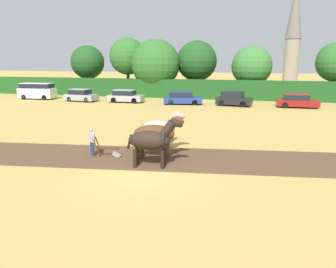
% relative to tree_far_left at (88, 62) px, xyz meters
% --- Properties ---
extents(ground_plane, '(240.00, 240.00, 0.00)m').
position_rel_tree_far_left_xyz_m(ground_plane, '(19.97, -33.55, -4.66)').
color(ground_plane, tan).
extents(plowed_furrow_strip, '(30.38, 8.06, 0.01)m').
position_rel_tree_far_left_xyz_m(plowed_furrow_strip, '(15.13, -31.39, -4.66)').
color(plowed_furrow_strip, brown).
rests_on(plowed_furrow_strip, ground).
extents(hedgerow, '(77.82, 1.23, 2.49)m').
position_rel_tree_far_left_xyz_m(hedgerow, '(19.97, -3.52, -3.42)').
color(hedgerow, '#1E511E').
rests_on(hedgerow, ground).
extents(tree_far_left, '(5.07, 5.07, 7.21)m').
position_rel_tree_far_left_xyz_m(tree_far_left, '(0.00, 0.00, 0.00)').
color(tree_far_left, '#423323').
rests_on(tree_far_left, ground).
extents(tree_left, '(5.19, 5.19, 8.13)m').
position_rel_tree_far_left_xyz_m(tree_left, '(7.12, -1.58, 0.85)').
color(tree_left, '#4C3823').
rests_on(tree_left, ground).
extents(tree_center_left, '(6.80, 6.80, 7.88)m').
position_rel_tree_far_left_xyz_m(tree_center_left, '(11.35, -1.87, -0.19)').
color(tree_center_left, brown).
rests_on(tree_center_left, ground).
extents(tree_center, '(5.68, 5.68, 7.71)m').
position_rel_tree_far_left_xyz_m(tree_center, '(16.81, 0.29, 0.19)').
color(tree_center, '#423323').
rests_on(tree_center, ground).
extents(tree_center_right, '(5.40, 5.40, 6.89)m').
position_rel_tree_far_left_xyz_m(tree_center_right, '(24.40, -0.34, -0.48)').
color(tree_center_right, '#4C3823').
rests_on(tree_center_right, ground).
extents(tree_right, '(4.90, 4.90, 7.22)m').
position_rel_tree_far_left_xyz_m(tree_right, '(34.55, -1.38, 0.09)').
color(tree_right, '#4C3823').
rests_on(tree_right, ground).
extents(church_spire, '(3.05, 3.05, 19.83)m').
position_rel_tree_far_left_xyz_m(church_spire, '(31.75, 21.62, 5.72)').
color(church_spire, gray).
rests_on(church_spire, ground).
extents(draft_horse_lead_left, '(2.77, 1.21, 2.43)m').
position_rel_tree_far_left_xyz_m(draft_horse_lead_left, '(19.91, -32.20, -3.34)').
color(draft_horse_lead_left, black).
rests_on(draft_horse_lead_left, ground).
extents(draft_horse_lead_right, '(2.79, 1.24, 2.33)m').
position_rel_tree_far_left_xyz_m(draft_horse_lead_right, '(19.72, -30.80, -3.35)').
color(draft_horse_lead_right, '#513319').
rests_on(draft_horse_lead_right, ground).
extents(draft_horse_trail_left, '(2.65, 1.24, 2.35)m').
position_rel_tree_far_left_xyz_m(draft_horse_trail_left, '(19.54, -29.40, -3.36)').
color(draft_horse_trail_left, '#B2A38E').
rests_on(draft_horse_trail_left, ground).
extents(plow, '(1.51, 0.51, 1.13)m').
position_rel_tree_far_left_xyz_m(plow, '(17.22, -31.12, -4.35)').
color(plow, '#4C331E').
rests_on(plow, ground).
extents(farmer_at_plow, '(0.50, 0.45, 1.53)m').
position_rel_tree_far_left_xyz_m(farmer_at_plow, '(16.25, -31.21, -3.79)').
color(farmer_at_plow, '#28334C').
rests_on(farmer_at_plow, ground).
extents(farmer_beside_team, '(0.40, 0.60, 1.61)m').
position_rel_tree_far_left_xyz_m(farmer_beside_team, '(19.71, -27.52, -3.74)').
color(farmer_beside_team, '#38332D').
rests_on(farmer_beside_team, ground).
extents(parked_van, '(4.75, 2.15, 2.08)m').
position_rel_tree_far_left_xyz_m(parked_van, '(-2.66, -9.22, -3.60)').
color(parked_van, silver).
rests_on(parked_van, ground).
extents(parked_car_left, '(4.18, 2.23, 1.52)m').
position_rel_tree_far_left_xyz_m(parked_car_left, '(4.01, -9.91, -3.94)').
color(parked_car_left, '#9E9EA8').
rests_on(parked_car_left, ground).
extents(parked_car_center_left, '(4.20, 1.88, 1.52)m').
position_rel_tree_far_left_xyz_m(parked_car_center_left, '(9.77, -9.57, -3.93)').
color(parked_car_center_left, '#9E9EA8').
rests_on(parked_car_center_left, ground).
extents(parked_car_center, '(4.64, 2.58, 1.48)m').
position_rel_tree_far_left_xyz_m(parked_car_center, '(16.78, -9.62, -3.95)').
color(parked_car_center, navy).
rests_on(parked_car_center, ground).
extents(parked_car_center_right, '(4.08, 2.52, 1.61)m').
position_rel_tree_far_left_xyz_m(parked_car_center_right, '(22.61, -9.43, -3.89)').
color(parked_car_center_right, black).
rests_on(parked_car_center_right, ground).
extents(parked_car_right, '(4.31, 1.84, 1.47)m').
position_rel_tree_far_left_xyz_m(parked_car_right, '(29.31, -9.25, -3.95)').
color(parked_car_right, maroon).
rests_on(parked_car_right, ground).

